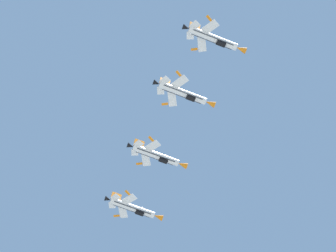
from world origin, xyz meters
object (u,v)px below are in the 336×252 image
(fighter_jet_left_wing, at_px, (157,155))
(fighter_jet_lead, at_px, (133,208))
(fighter_jet_left_outer, at_px, (214,39))
(fighter_jet_right_wing, at_px, (184,93))

(fighter_jet_left_wing, bearing_deg, fighter_jet_lead, -179.30)
(fighter_jet_lead, bearing_deg, fighter_jet_left_wing, 0.70)
(fighter_jet_left_wing, bearing_deg, fighter_jet_left_outer, 3.06)
(fighter_jet_left_wing, distance_m, fighter_jet_right_wing, 17.66)
(fighter_jet_left_outer, bearing_deg, fighter_jet_left_wing, -176.94)
(fighter_jet_right_wing, distance_m, fighter_jet_left_outer, 15.16)
(fighter_jet_left_wing, height_order, fighter_jet_right_wing, fighter_jet_left_wing)
(fighter_jet_lead, height_order, fighter_jet_left_wing, fighter_jet_lead)
(fighter_jet_left_outer, bearing_deg, fighter_jet_lead, -177.73)
(fighter_jet_right_wing, height_order, fighter_jet_left_outer, fighter_jet_right_wing)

